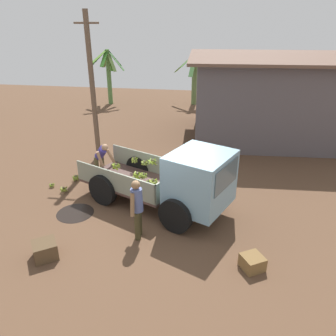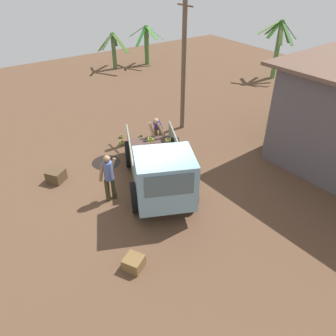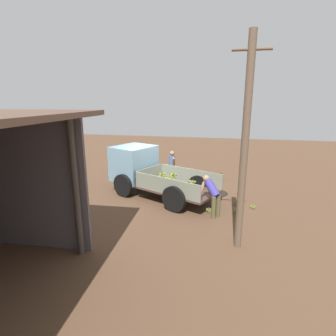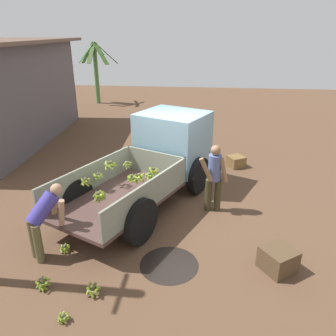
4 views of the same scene
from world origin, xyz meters
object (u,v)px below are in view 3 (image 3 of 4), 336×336
at_px(cargo_truck, 143,169).
at_px(banana_bunch_on_ground_3, 209,210).
at_px(person_worker_loading, 212,193).
at_px(banana_bunch_on_ground_0, 237,211).
at_px(wooden_crate_1, 122,173).
at_px(banana_bunch_on_ground_1, 237,202).
at_px(wooden_crate_0, 215,176).
at_px(person_foreground_visitor, 172,166).
at_px(utility_pole, 245,146).
at_px(banana_bunch_on_ground_2, 253,207).

height_order(cargo_truck, banana_bunch_on_ground_3, cargo_truck).
relative_size(cargo_truck, person_worker_loading, 3.52).
relative_size(banana_bunch_on_ground_0, wooden_crate_1, 0.56).
distance_m(banana_bunch_on_ground_1, wooden_crate_0, 3.26).
bearing_deg(banana_bunch_on_ground_3, banana_bunch_on_ground_0, -177.47).
relative_size(cargo_truck, wooden_crate_0, 9.20).
height_order(person_foreground_visitor, person_worker_loading, person_foreground_visitor).
height_order(cargo_truck, wooden_crate_1, cargo_truck).
relative_size(person_foreground_visitor, banana_bunch_on_ground_3, 7.38).
xyz_separation_m(cargo_truck, wooden_crate_1, (1.84, -2.10, -0.89)).
bearing_deg(utility_pole, banana_bunch_on_ground_0, -91.71).
relative_size(banana_bunch_on_ground_2, wooden_crate_0, 0.37).
bearing_deg(banana_bunch_on_ground_1, wooden_crate_0, -72.31).
height_order(person_worker_loading, banana_bunch_on_ground_0, person_worker_loading).
height_order(banana_bunch_on_ground_0, banana_bunch_on_ground_2, banana_bunch_on_ground_0).
relative_size(utility_pole, banana_bunch_on_ground_2, 27.80).
bearing_deg(person_foreground_visitor, person_worker_loading, -60.47).
height_order(utility_pole, banana_bunch_on_ground_2, utility_pole).
distance_m(utility_pole, wooden_crate_1, 8.59).
distance_m(cargo_truck, banana_bunch_on_ground_1, 4.18).
xyz_separation_m(banana_bunch_on_ground_2, banana_bunch_on_ground_3, (1.60, 0.65, 0.00)).
relative_size(person_worker_loading, wooden_crate_1, 3.01).
xyz_separation_m(utility_pole, banana_bunch_on_ground_3, (0.93, -2.14, -2.74)).
height_order(utility_pole, banana_bunch_on_ground_0, utility_pole).
bearing_deg(wooden_crate_0, banana_bunch_on_ground_0, 103.42).
bearing_deg(banana_bunch_on_ground_1, cargo_truck, -8.97).
distance_m(person_worker_loading, wooden_crate_1, 6.33).
height_order(banana_bunch_on_ground_0, banana_bunch_on_ground_1, banana_bunch_on_ground_0).
xyz_separation_m(utility_pole, banana_bunch_on_ground_1, (-0.11, -3.06, -2.70)).
distance_m(banana_bunch_on_ground_0, banana_bunch_on_ground_2, 0.86).
distance_m(cargo_truck, wooden_crate_1, 2.93).
bearing_deg(utility_pole, banana_bunch_on_ground_2, -103.46).
bearing_deg(person_foreground_visitor, utility_pole, -63.66).
relative_size(banana_bunch_on_ground_1, wooden_crate_0, 0.48).
bearing_deg(banana_bunch_on_ground_1, utility_pole, 88.03).
distance_m(cargo_truck, person_worker_loading, 3.59).
distance_m(cargo_truck, banana_bunch_on_ground_0, 4.36).
relative_size(person_foreground_visitor, wooden_crate_0, 3.06).
bearing_deg(person_worker_loading, cargo_truck, 11.11).
bearing_deg(cargo_truck, banana_bunch_on_ground_2, -166.72).
xyz_separation_m(person_worker_loading, banana_bunch_on_ground_0, (-0.90, -0.32, -0.70)).
distance_m(banana_bunch_on_ground_3, wooden_crate_0, 4.03).
xyz_separation_m(cargo_truck, person_foreground_visitor, (-1.03, -1.32, -0.14)).
relative_size(banana_bunch_on_ground_0, banana_bunch_on_ground_1, 1.01).
bearing_deg(banana_bunch_on_ground_3, person_foreground_visitor, -55.89).
bearing_deg(banana_bunch_on_ground_0, person_foreground_visitor, -43.87).
xyz_separation_m(utility_pole, banana_bunch_on_ground_2, (-0.67, -2.79, -2.74)).
bearing_deg(banana_bunch_on_ground_1, banana_bunch_on_ground_0, 87.36).
relative_size(utility_pole, person_worker_loading, 3.95).
height_order(utility_pole, person_worker_loading, utility_pole).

